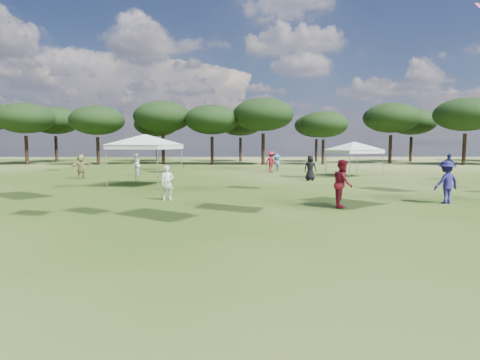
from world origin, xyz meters
name	(u,v)px	position (x,y,z in m)	size (l,w,h in m)	color
tree_line	(254,119)	(2.39, 47.41, 5.42)	(108.78, 17.63, 7.77)	black
tent_left	(145,136)	(-5.22, 21.65, 2.87)	(6.39, 6.39, 3.29)	gray
tent_right	(354,143)	(8.83, 28.18, 2.46)	(5.86, 5.86, 2.88)	gray
festival_crowd	(236,169)	(0.04, 23.72, 0.86)	(29.78, 22.68, 1.87)	silver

